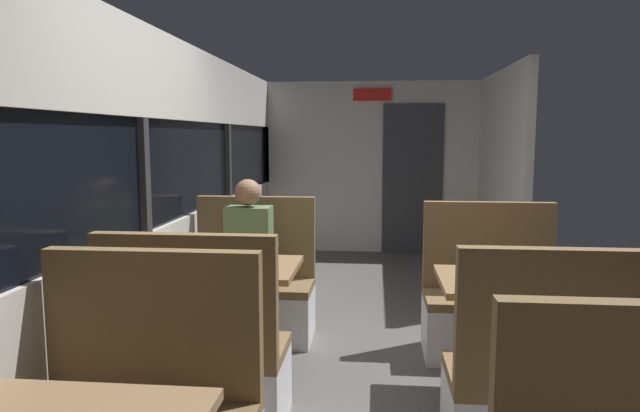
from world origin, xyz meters
TOP-DOWN VIEW (x-y plane):
  - ground_plane at (0.00, 0.00)m, footprint 3.30×9.20m
  - carriage_window_panel_left at (-1.45, 0.00)m, footprint 0.09×8.48m
  - carriage_end_bulkhead at (0.06, 4.19)m, footprint 2.90×0.11m
  - carriage_aisle_panel_right at (1.45, 3.00)m, footprint 0.08×2.40m
  - dining_table_mid_window at (-0.89, 0.05)m, footprint 0.90×0.70m
  - bench_mid_window_facing_end at (-0.89, -0.65)m, footprint 0.95×0.50m
  - bench_mid_window_facing_entry at (-0.89, 0.75)m, footprint 0.95×0.50m
  - dining_table_rear_aisle at (0.89, -0.15)m, footprint 0.90×0.70m
  - bench_rear_aisle_facing_end at (0.89, -0.85)m, footprint 0.95×0.50m
  - bench_rear_aisle_facing_entry at (0.89, 0.55)m, footprint 0.95×0.50m
  - seated_passenger at (-0.89, 0.68)m, footprint 0.47×0.55m
  - coffee_cup_primary at (-0.96, -0.03)m, footprint 0.07×0.07m
  - coffee_cup_secondary at (1.01, -0.25)m, footprint 0.07×0.07m

SIDE VIEW (x-z plane):
  - ground_plane at x=0.00m, z-range -0.02..0.00m
  - bench_mid_window_facing_end at x=-0.89m, z-range -0.22..0.88m
  - bench_mid_window_facing_entry at x=-0.89m, z-range -0.22..0.88m
  - bench_rear_aisle_facing_end at x=0.89m, z-range -0.22..0.88m
  - bench_rear_aisle_facing_entry at x=0.89m, z-range -0.22..0.88m
  - seated_passenger at x=-0.89m, z-range -0.09..1.17m
  - dining_table_mid_window at x=-0.89m, z-range 0.27..1.01m
  - dining_table_rear_aisle at x=0.89m, z-range 0.27..1.01m
  - coffee_cup_primary at x=-0.96m, z-range 0.74..0.83m
  - coffee_cup_secondary at x=1.01m, z-range 0.74..0.83m
  - carriage_window_panel_left at x=-1.45m, z-range -0.04..2.26m
  - carriage_end_bulkhead at x=0.06m, z-range -0.01..2.29m
  - carriage_aisle_panel_right at x=1.45m, z-range 0.00..2.30m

